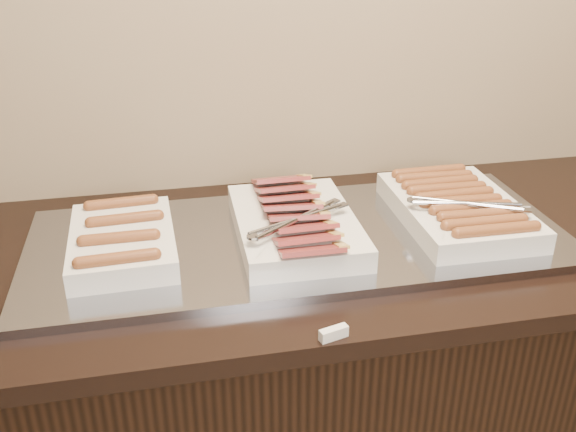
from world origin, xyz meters
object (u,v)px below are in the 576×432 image
object	(u,v)px
counter	(301,395)
dish_center	(295,223)
dish_right	(458,208)
dish_left	(122,240)
warming_tray	(299,239)

from	to	relation	value
counter	dish_center	distance (m)	0.50
counter	dish_right	size ratio (longest dim) A/B	5.15
counter	dish_left	world-z (taller)	dish_left
counter	dish_left	distance (m)	0.63
warming_tray	dish_left	bearing A→B (deg)	180.00
warming_tray	counter	bearing A→B (deg)	0.00
warming_tray	dish_center	bearing A→B (deg)	-161.92
dish_left	dish_center	size ratio (longest dim) A/B	0.80
dish_left	dish_right	world-z (taller)	dish_right
counter	warming_tray	xyz separation A→B (m)	(-0.01, 0.00, 0.46)
counter	warming_tray	bearing A→B (deg)	180.00
dish_center	dish_right	distance (m)	0.39
dish_left	dish_center	world-z (taller)	dish_center
dish_right	dish_center	bearing A→B (deg)	-179.13
counter	dish_left	size ratio (longest dim) A/B	6.27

